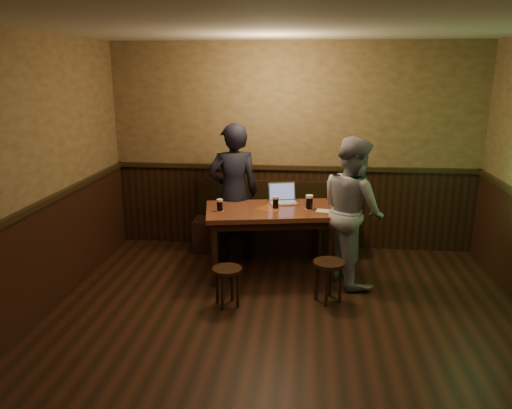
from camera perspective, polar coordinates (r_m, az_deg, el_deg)
The scene contains 12 objects.
room at distance 4.19m, azimuth 3.08°, elevation -1.96°, with size 5.04×6.04×2.84m.
bench at distance 6.88m, azimuth 2.15°, elevation -2.78°, with size 2.20×0.50×0.95m.
pub_table at distance 6.00m, azimuth 1.67°, elevation -1.46°, with size 1.67×1.14×0.83m.
stool_left at distance 5.29m, azimuth -3.32°, elevation -8.11°, with size 0.39×0.39×0.43m.
stool_right at distance 5.42m, azimuth 8.33°, elevation -7.38°, with size 0.39×0.39×0.46m.
pint_left at distance 5.86m, azimuth -4.16°, elevation -0.07°, with size 0.09×0.09×0.15m.
pint_mid at distance 5.95m, azimuth 2.26°, elevation 0.23°, with size 0.10×0.10×0.15m.
pint_right at distance 5.96m, azimuth 6.11°, elevation 0.27°, with size 0.11×0.11×0.17m.
laptop at distance 6.23m, azimuth 3.09°, elevation 0.78°, with size 0.40×0.35×0.24m.
menu at distance 5.92m, azimuth 7.97°, elevation -0.73°, with size 0.22×0.15×0.00m, color silver.
person_suit at distance 6.39m, azimuth -2.59°, elevation 1.29°, with size 0.66×0.43×1.80m, color black.
person_grey at distance 5.84m, azimuth 10.95°, elevation -0.69°, with size 0.84×0.65×1.72m, color gray.
Camera 1 is at (0.20, -3.78, 2.44)m, focal length 35.00 mm.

